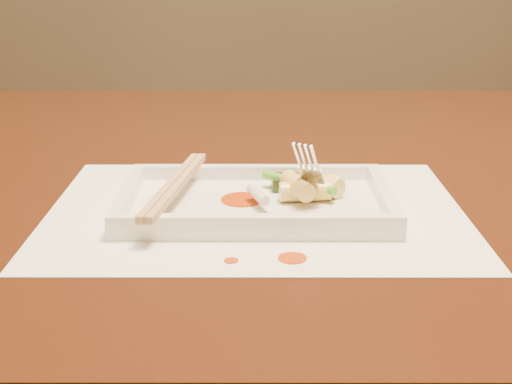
{
  "coord_description": "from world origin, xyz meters",
  "views": [
    {
      "loc": [
        0.04,
        -0.81,
        0.99
      ],
      "look_at": [
        0.04,
        -0.16,
        0.77
      ],
      "focal_mm": 50.0,
      "sensor_mm": 36.0,
      "label": 1
    }
  ],
  "objects_px": {
    "table": "(222,242)",
    "plate_base": "(256,206)",
    "placemat": "(256,210)",
    "chopstick_a": "(171,185)",
    "fork": "(329,123)"
  },
  "relations": [
    {
      "from": "placemat",
      "to": "plate_base",
      "type": "height_order",
      "value": "plate_base"
    },
    {
      "from": "placemat",
      "to": "plate_base",
      "type": "distance_m",
      "value": 0.0
    },
    {
      "from": "plate_base",
      "to": "fork",
      "type": "height_order",
      "value": "fork"
    },
    {
      "from": "placemat",
      "to": "plate_base",
      "type": "bearing_deg",
      "value": 0.0
    },
    {
      "from": "table",
      "to": "plate_base",
      "type": "bearing_deg",
      "value": -75.28
    },
    {
      "from": "placemat",
      "to": "chopstick_a",
      "type": "relative_size",
      "value": 2.05
    },
    {
      "from": "table",
      "to": "placemat",
      "type": "height_order",
      "value": "placemat"
    },
    {
      "from": "table",
      "to": "chopstick_a",
      "type": "distance_m",
      "value": 0.21
    },
    {
      "from": "chopstick_a",
      "to": "table",
      "type": "bearing_deg",
      "value": 76.2
    },
    {
      "from": "chopstick_a",
      "to": "plate_base",
      "type": "bearing_deg",
      "value": 0.0
    },
    {
      "from": "table",
      "to": "plate_base",
      "type": "height_order",
      "value": "plate_base"
    },
    {
      "from": "table",
      "to": "fork",
      "type": "distance_m",
      "value": 0.26
    },
    {
      "from": "table",
      "to": "placemat",
      "type": "distance_m",
      "value": 0.2
    },
    {
      "from": "placemat",
      "to": "fork",
      "type": "distance_m",
      "value": 0.11
    },
    {
      "from": "plate_base",
      "to": "placemat",
      "type": "bearing_deg",
      "value": 0.0
    }
  ]
}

